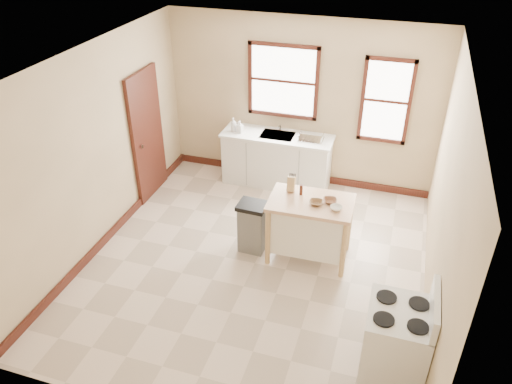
% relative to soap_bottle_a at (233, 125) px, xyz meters
% --- Properties ---
extents(floor, '(5.00, 5.00, 0.00)m').
position_rel_soap_bottle_a_xyz_m(floor, '(1.05, -2.13, -1.04)').
color(floor, beige).
rests_on(floor, ground).
extents(ceiling, '(5.00, 5.00, 0.00)m').
position_rel_soap_bottle_a_xyz_m(ceiling, '(1.05, -2.13, 1.76)').
color(ceiling, white).
rests_on(ceiling, ground).
extents(wall_back, '(4.50, 0.04, 2.80)m').
position_rel_soap_bottle_a_xyz_m(wall_back, '(1.05, 0.37, 0.36)').
color(wall_back, '#CEB287').
rests_on(wall_back, ground).
extents(wall_left, '(0.04, 5.00, 2.80)m').
position_rel_soap_bottle_a_xyz_m(wall_left, '(-1.20, -2.13, 0.36)').
color(wall_left, '#CEB287').
rests_on(wall_left, ground).
extents(wall_right, '(0.04, 5.00, 2.80)m').
position_rel_soap_bottle_a_xyz_m(wall_right, '(3.30, -2.13, 0.36)').
color(wall_right, '#CEB287').
rests_on(wall_right, ground).
extents(window_main, '(1.17, 0.06, 1.22)m').
position_rel_soap_bottle_a_xyz_m(window_main, '(0.75, 0.35, 0.71)').
color(window_main, '#3A170F').
rests_on(window_main, wall_back).
extents(window_side, '(0.77, 0.06, 1.37)m').
position_rel_soap_bottle_a_xyz_m(window_side, '(2.40, 0.35, 0.56)').
color(window_side, '#3A170F').
rests_on(window_side, wall_back).
extents(door_left, '(0.06, 0.90, 2.10)m').
position_rel_soap_bottle_a_xyz_m(door_left, '(-1.16, -0.83, 0.01)').
color(door_left, '#3A170F').
rests_on(door_left, ground).
extents(baseboard_back, '(4.50, 0.04, 0.12)m').
position_rel_soap_bottle_a_xyz_m(baseboard_back, '(1.05, 0.34, -0.98)').
color(baseboard_back, '#3A170F').
rests_on(baseboard_back, ground).
extents(baseboard_left, '(0.04, 5.00, 0.12)m').
position_rel_soap_bottle_a_xyz_m(baseboard_left, '(-1.17, -2.13, -0.98)').
color(baseboard_left, '#3A170F').
rests_on(baseboard_left, ground).
extents(sink_counter, '(1.86, 0.62, 0.92)m').
position_rel_soap_bottle_a_xyz_m(sink_counter, '(0.75, 0.07, -0.58)').
color(sink_counter, silver).
rests_on(sink_counter, ground).
extents(faucet, '(0.03, 0.03, 0.22)m').
position_rel_soap_bottle_a_xyz_m(faucet, '(0.75, 0.25, -0.01)').
color(faucet, silver).
rests_on(faucet, sink_counter).
extents(soap_bottle_a, '(0.09, 0.09, 0.24)m').
position_rel_soap_bottle_a_xyz_m(soap_bottle_a, '(0.00, 0.00, 0.00)').
color(soap_bottle_a, '#B2B2B2').
rests_on(soap_bottle_a, sink_counter).
extents(soap_bottle_b, '(0.11, 0.11, 0.20)m').
position_rel_soap_bottle_a_xyz_m(soap_bottle_b, '(0.12, -0.01, -0.02)').
color(soap_bottle_b, '#B2B2B2').
rests_on(soap_bottle_b, sink_counter).
extents(dish_rack, '(0.42, 0.33, 0.10)m').
position_rel_soap_bottle_a_xyz_m(dish_rack, '(1.32, 0.06, -0.07)').
color(dish_rack, silver).
rests_on(dish_rack, sink_counter).
extents(kitchen_island, '(1.13, 0.74, 0.91)m').
position_rel_soap_bottle_a_xyz_m(kitchen_island, '(1.70, -1.74, -0.58)').
color(kitchen_island, '#F0BB8D').
rests_on(kitchen_island, ground).
extents(knife_block, '(0.10, 0.10, 0.20)m').
position_rel_soap_bottle_a_xyz_m(knife_block, '(1.38, -1.57, -0.03)').
color(knife_block, tan).
rests_on(knife_block, kitchen_island).
extents(pepper_grinder, '(0.06, 0.06, 0.15)m').
position_rel_soap_bottle_a_xyz_m(pepper_grinder, '(1.54, -1.62, -0.05)').
color(pepper_grinder, '#482113').
rests_on(pepper_grinder, kitchen_island).
extents(bowl_a, '(0.19, 0.19, 0.04)m').
position_rel_soap_bottle_a_xyz_m(bowl_a, '(1.78, -1.80, -0.10)').
color(bowl_a, brown).
rests_on(bowl_a, kitchen_island).
extents(bowl_b, '(0.21, 0.21, 0.04)m').
position_rel_soap_bottle_a_xyz_m(bowl_b, '(1.94, -1.69, -0.10)').
color(bowl_b, brown).
rests_on(bowl_b, kitchen_island).
extents(bowl_c, '(0.20, 0.20, 0.05)m').
position_rel_soap_bottle_a_xyz_m(bowl_c, '(2.05, -1.85, -0.10)').
color(bowl_c, silver).
rests_on(bowl_c, kitchen_island).
extents(trash_bin, '(0.40, 0.34, 0.76)m').
position_rel_soap_bottle_a_xyz_m(trash_bin, '(0.91, -1.82, -0.66)').
color(trash_bin, '#60605E').
rests_on(trash_bin, ground).
extents(gas_stove, '(0.70, 0.70, 1.14)m').
position_rel_soap_bottle_a_xyz_m(gas_stove, '(2.97, -3.40, -0.47)').
color(gas_stove, white).
rests_on(gas_stove, ground).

